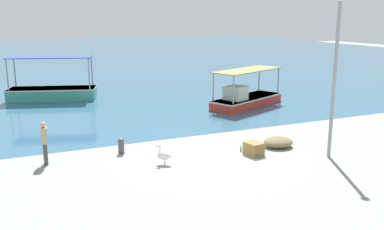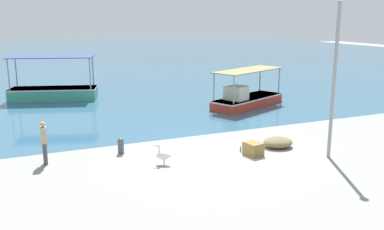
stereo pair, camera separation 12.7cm
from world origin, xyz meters
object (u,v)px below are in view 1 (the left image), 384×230
object	(u,v)px
fishing_boat_center	(53,91)
mooring_bollard	(121,145)
lamp_post	(335,69)
glass_bottle	(241,149)
net_pile	(278,142)
cargo_crate	(254,149)
fisherman_standing	(45,142)
fishing_boat_near_left	(245,98)
pelican	(164,155)

from	to	relation	value
fishing_boat_center	mooring_bollard	bearing A→B (deg)	-84.50
lamp_post	glass_bottle	size ratio (longest dim) A/B	23.67
net_pile	fishing_boat_center	bearing A→B (deg)	117.14
fishing_boat_center	lamp_post	distance (m)	19.51
cargo_crate	glass_bottle	world-z (taller)	cargo_crate
fisherman_standing	cargo_crate	size ratio (longest dim) A/B	2.32
fisherman_standing	glass_bottle	distance (m)	7.88
fishing_boat_near_left	pelican	world-z (taller)	fishing_boat_near_left
mooring_bollard	fisherman_standing	bearing A→B (deg)	-178.10
lamp_post	mooring_bollard	xyz separation A→B (m)	(-7.61, 3.77, -3.21)
fishing_boat_center	lamp_post	bearing A→B (deg)	-62.54
mooring_bollard	cargo_crate	xyz separation A→B (m)	(4.94, -2.35, -0.09)
lamp_post	fisherman_standing	world-z (taller)	lamp_post
lamp_post	glass_bottle	xyz separation A→B (m)	(-2.93, 2.01, -3.45)
mooring_bollard	net_pile	size ratio (longest dim) A/B	0.51
fishing_boat_near_left	net_pile	xyz separation A→B (m)	(-3.03, -7.92, -0.33)
fisherman_standing	net_pile	world-z (taller)	fisherman_standing
glass_bottle	pelican	bearing A→B (deg)	-176.86
fishing_boat_center	fishing_boat_near_left	distance (m)	13.02
fishing_boat_near_left	pelican	bearing A→B (deg)	-136.15
glass_bottle	fishing_boat_center	bearing A→B (deg)	111.54
fishing_boat_center	pelican	distance (m)	15.49
lamp_post	cargo_crate	size ratio (longest dim) A/B	8.77
net_pile	cargo_crate	xyz separation A→B (m)	(-1.56, -0.51, 0.05)
fishing_boat_near_left	glass_bottle	world-z (taller)	fishing_boat_near_left
fishing_boat_near_left	glass_bottle	bearing A→B (deg)	-121.74
fishing_boat_center	lamp_post	size ratio (longest dim) A/B	0.95
fishing_boat_center	net_pile	xyz separation A→B (m)	(7.78, -15.17, -0.36)
glass_bottle	fisherman_standing	bearing A→B (deg)	167.73
fishing_boat_near_left	pelican	size ratio (longest dim) A/B	7.07
net_pile	cargo_crate	distance (m)	1.64
pelican	mooring_bollard	distance (m)	2.28
net_pile	cargo_crate	bearing A→B (deg)	-161.93
fishing_boat_center	glass_bottle	size ratio (longest dim) A/B	22.45
pelican	glass_bottle	world-z (taller)	pelican
fishing_boat_center	net_pile	distance (m)	17.05
lamp_post	glass_bottle	world-z (taller)	lamp_post
fisherman_standing	net_pile	size ratio (longest dim) A/B	1.29
net_pile	glass_bottle	distance (m)	1.82
fisherman_standing	glass_bottle	world-z (taller)	fisherman_standing
pelican	fishing_boat_near_left	bearing A→B (deg)	43.85
pelican	mooring_bollard	world-z (taller)	pelican
lamp_post	net_pile	bearing A→B (deg)	119.95
fishing_boat_center	glass_bottle	bearing A→B (deg)	-68.46
cargo_crate	lamp_post	bearing A→B (deg)	-28.09
lamp_post	cargo_crate	world-z (taller)	lamp_post
mooring_bollard	fishing_boat_near_left	bearing A→B (deg)	32.53
cargo_crate	mooring_bollard	bearing A→B (deg)	154.56
fishing_boat_near_left	mooring_bollard	bearing A→B (deg)	-147.47
fishing_boat_center	net_pile	bearing A→B (deg)	-62.86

